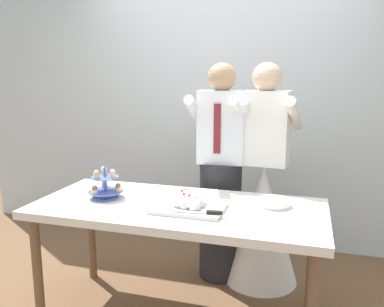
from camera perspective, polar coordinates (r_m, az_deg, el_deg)
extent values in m
cube|color=silver|center=(3.69, 4.84, 9.32)|extent=(5.20, 0.10, 2.90)
cube|color=silver|center=(2.48, -2.04, -7.97)|extent=(1.80, 0.80, 0.05)
cylinder|color=brown|center=(2.74, -21.43, -15.62)|extent=(0.06, 0.06, 0.72)
cylinder|color=brown|center=(3.22, -14.34, -11.12)|extent=(0.06, 0.06, 0.72)
cylinder|color=brown|center=(2.81, 16.88, -14.64)|extent=(0.06, 0.06, 0.72)
cylinder|color=#4C66B2|center=(2.67, -12.34, -6.15)|extent=(0.17, 0.17, 0.01)
cylinder|color=#4C66B2|center=(2.64, -12.43, -4.10)|extent=(0.01, 0.01, 0.21)
cylinder|color=#4C66B2|center=(2.66, -12.37, -5.35)|extent=(0.23, 0.23, 0.01)
cylinder|color=#D1B784|center=(2.62, -10.62, -5.11)|extent=(0.04, 0.04, 0.03)
sphere|color=brown|center=(2.62, -10.64, -4.61)|extent=(0.04, 0.04, 0.04)
cylinder|color=#D1B784|center=(2.74, -12.53, -4.51)|extent=(0.04, 0.04, 0.03)
sphere|color=#EAB7C6|center=(2.73, -12.55, -4.02)|extent=(0.04, 0.04, 0.04)
cylinder|color=#D1B784|center=(2.60, -13.89, -5.37)|extent=(0.04, 0.04, 0.03)
sphere|color=brown|center=(2.60, -13.92, -4.87)|extent=(0.04, 0.04, 0.04)
cylinder|color=#4C66B2|center=(2.63, -12.46, -3.36)|extent=(0.18, 0.18, 0.01)
cylinder|color=#D1B784|center=(2.59, -11.37, -3.15)|extent=(0.04, 0.04, 0.03)
sphere|color=#EAB7C6|center=(2.59, -11.39, -2.64)|extent=(0.04, 0.04, 0.04)
cylinder|color=#D1B784|center=(2.69, -12.62, -2.70)|extent=(0.04, 0.04, 0.03)
sphere|color=white|center=(2.68, -12.65, -2.20)|extent=(0.04, 0.04, 0.04)
cylinder|color=#D1B784|center=(2.60, -13.63, -3.22)|extent=(0.04, 0.04, 0.03)
sphere|color=#D6B27A|center=(2.59, -13.65, -2.71)|extent=(0.04, 0.04, 0.04)
cube|color=silver|center=(2.38, -0.43, -7.86)|extent=(0.42, 0.31, 0.02)
sphere|color=white|center=(2.35, 0.99, -7.15)|extent=(0.07, 0.07, 0.07)
sphere|color=white|center=(2.41, 1.07, -6.63)|extent=(0.08, 0.08, 0.08)
sphere|color=white|center=(2.43, -0.31, -6.41)|extent=(0.08, 0.08, 0.08)
sphere|color=white|center=(2.40, -1.30, -6.71)|extent=(0.08, 0.08, 0.08)
sphere|color=white|center=(2.36, -1.89, -7.03)|extent=(0.08, 0.08, 0.08)
sphere|color=white|center=(2.33, -1.01, -7.32)|extent=(0.07, 0.07, 0.07)
sphere|color=white|center=(2.29, 0.35, -7.63)|extent=(0.07, 0.07, 0.07)
sphere|color=white|center=(2.36, -0.43, -6.55)|extent=(0.11, 0.11, 0.11)
sphere|color=#DB474C|center=(2.38, -1.32, -5.57)|extent=(0.02, 0.02, 0.02)
sphere|color=#B21923|center=(2.36, -0.52, -5.72)|extent=(0.02, 0.02, 0.02)
sphere|color=#DB474C|center=(2.31, -0.41, -6.06)|extent=(0.02, 0.02, 0.02)
sphere|color=#B21923|center=(2.37, -0.81, -5.28)|extent=(0.02, 0.02, 0.02)
sphere|color=#DB474C|center=(2.32, -1.20, -5.82)|extent=(0.02, 0.02, 0.02)
sphere|color=#DB474C|center=(2.35, -0.30, -5.60)|extent=(0.02, 0.02, 0.02)
sphere|color=#B21923|center=(2.39, -1.43, -5.43)|extent=(0.02, 0.02, 0.02)
cube|color=silver|center=(2.26, -0.55, -8.45)|extent=(0.23, 0.05, 0.00)
cube|color=black|center=(2.24, 3.27, -8.50)|extent=(0.09, 0.04, 0.02)
cylinder|color=white|center=(2.51, 11.80, -7.27)|extent=(0.20, 0.20, 0.01)
cylinder|color=white|center=(2.50, 11.75, -7.07)|extent=(0.20, 0.20, 0.01)
cylinder|color=white|center=(2.50, 11.80, -6.82)|extent=(0.20, 0.20, 0.01)
cylinder|color=white|center=(2.49, 11.77, -6.59)|extent=(0.20, 0.20, 0.01)
cylinder|color=#232328|center=(3.12, 4.08, -9.58)|extent=(0.32, 0.32, 0.92)
cube|color=white|center=(2.95, 4.27, 3.83)|extent=(0.35, 0.23, 0.54)
sphere|color=tan|center=(2.92, 4.38, 10.94)|extent=(0.21, 0.21, 0.21)
cylinder|color=white|center=(2.97, 0.48, 6.01)|extent=(0.11, 0.49, 0.28)
cylinder|color=white|center=(2.92, 7.85, 5.82)|extent=(0.11, 0.49, 0.28)
cube|color=maroon|center=(2.85, 3.66, 3.59)|extent=(0.05, 0.02, 0.36)
cone|color=white|center=(3.10, 10.06, -9.91)|extent=(0.56, 0.56, 0.92)
cube|color=white|center=(2.92, 10.54, 3.61)|extent=(0.36, 0.23, 0.54)
sphere|color=beige|center=(2.89, 10.80, 10.78)|extent=(0.21, 0.21, 0.21)
cylinder|color=white|center=(2.95, 7.22, 5.89)|extent=(0.12, 0.49, 0.28)
cylinder|color=white|center=(2.87, 14.58, 5.50)|extent=(0.12, 0.49, 0.28)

